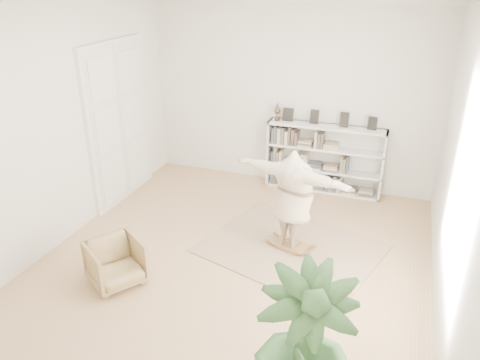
# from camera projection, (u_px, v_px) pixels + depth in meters

# --- Properties ---
(floor) EXTENTS (6.00, 6.00, 0.00)m
(floor) POSITION_uv_depth(u_px,v_px,m) (236.00, 259.00, 6.96)
(floor) COLOR #A78656
(floor) RESTS_ON ground
(doors) EXTENTS (0.09, 1.78, 2.92)m
(doors) POSITION_uv_depth(u_px,v_px,m) (119.00, 125.00, 8.33)
(doors) COLOR white
(doors) RESTS_ON floor
(bookshelf) EXTENTS (2.20, 0.35, 1.64)m
(bookshelf) POSITION_uv_depth(u_px,v_px,m) (324.00, 159.00, 8.88)
(bookshelf) COLOR silver
(bookshelf) RESTS_ON floor
(armchair) EXTENTS (0.95, 0.95, 0.63)m
(armchair) POSITION_uv_depth(u_px,v_px,m) (116.00, 262.00, 6.32)
(armchair) COLOR tan
(armchair) RESTS_ON floor
(rug) EXTENTS (2.97, 2.63, 0.02)m
(rug) POSITION_uv_depth(u_px,v_px,m) (291.00, 248.00, 7.20)
(rug) COLOR tan
(rug) RESTS_ON floor
(rocker_board) EXTENTS (0.58, 0.44, 0.11)m
(rocker_board) POSITION_uv_depth(u_px,v_px,m) (291.00, 245.00, 7.18)
(rocker_board) COLOR brown
(rocker_board) RESTS_ON rug
(person) EXTENTS (1.96, 1.03, 1.54)m
(person) POSITION_uv_depth(u_px,v_px,m) (293.00, 197.00, 6.83)
(person) COLOR beige
(person) RESTS_ON rocker_board
(houseplant) EXTENTS (1.09, 1.09, 1.62)m
(houseplant) POSITION_uv_depth(u_px,v_px,m) (304.00, 350.00, 4.20)
(houseplant) COLOR #2F562B
(houseplant) RESTS_ON floor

